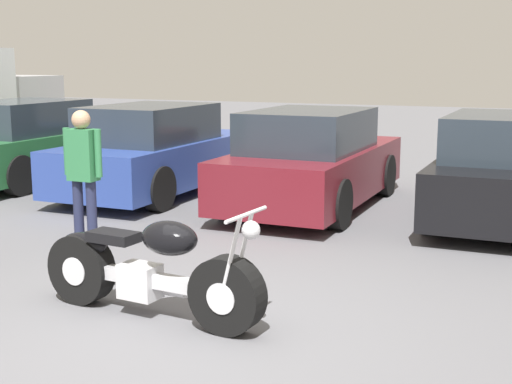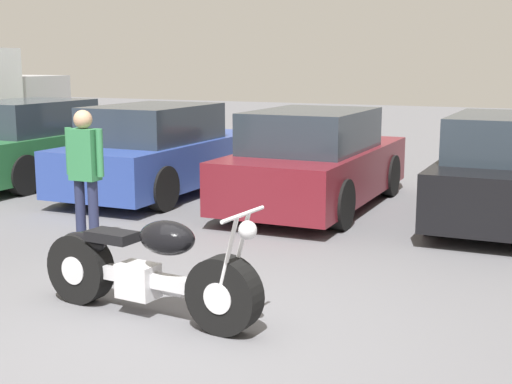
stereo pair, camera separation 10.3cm
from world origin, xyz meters
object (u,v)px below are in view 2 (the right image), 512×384
Objects in this scene: person_standing at (85,167)px; parked_car_maroon at (316,162)px; motorcycle at (146,270)px; parked_car_black at (511,171)px; parked_car_blue at (160,152)px; parked_car_green at (36,143)px.

parked_car_maroon is at bearing 62.82° from person_standing.
parked_car_black reaches higher than motorcycle.
parked_car_black is at bearing 4.95° from parked_car_maroon.
person_standing is (1.05, -3.32, 0.27)m from parked_car_blue.
person_standing is at bearing -42.36° from parked_car_green.
parked_car_maroon and parked_car_black have the same top height.
parked_car_blue is at bearing -2.76° from parked_car_green.
motorcycle is 1.35× the size of person_standing.
parked_car_black is (2.49, 5.22, 0.28)m from motorcycle.
parked_car_maroon is (2.74, -0.04, 0.00)m from parked_car_blue.
parked_car_green is 5.13m from person_standing.
parked_car_green is 1.00× the size of parked_car_blue.
parked_car_green and parked_car_black have the same top height.
parked_car_green is at bearing -179.53° from parked_car_black.
parked_car_maroon is at bearing -1.77° from parked_car_green.
person_standing reaches higher than parked_car_blue.
motorcycle is 0.53× the size of parked_car_green.
parked_car_blue is 3.49m from person_standing.
motorcycle is 5.00m from parked_car_maroon.
parked_car_green is at bearing 177.24° from parked_car_blue.
parked_car_black is 2.58× the size of person_standing.
parked_car_maroon is at bearing -0.78° from parked_car_blue.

